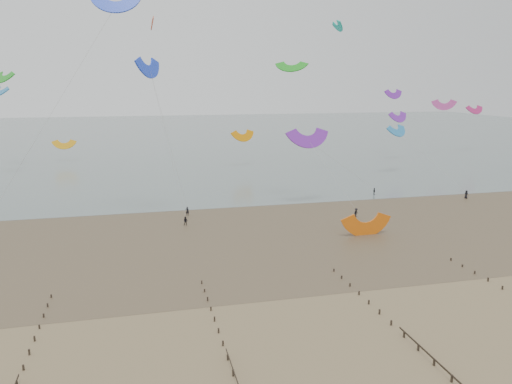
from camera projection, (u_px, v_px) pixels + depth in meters
ground at (342, 314)px, 55.31m from camera, size 500.00×500.00×0.00m
sea_and_shore at (242, 229)px, 87.04m from camera, size 500.00×665.00×0.03m
kitesurfer_lead at (187, 211)px, 95.89m from camera, size 0.76×0.65×1.77m
kitesurfers at (363, 202)px, 103.06m from camera, size 130.20×18.26×1.84m
grounded_kite at (366, 235)px, 83.83m from camera, size 7.76×6.17×4.14m
kites_airborne at (211, 98)px, 133.57m from camera, size 226.77×83.58×42.85m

